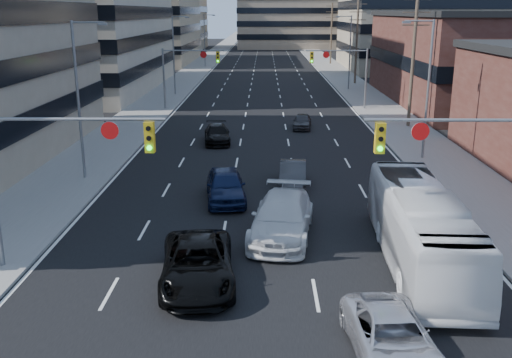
{
  "coord_description": "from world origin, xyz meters",
  "views": [
    {
      "loc": [
        -0.0,
        -11.85,
        9.46
      ],
      "look_at": [
        -0.37,
        12.8,
        2.2
      ],
      "focal_mm": 40.0,
      "sensor_mm": 36.0,
      "label": 1
    }
  ],
  "objects_px": {
    "white_van": "(282,217)",
    "silver_suv": "(392,339)",
    "transit_bus": "(420,227)",
    "sedan_blue": "(226,186)",
    "black_pickup": "(198,264)"
  },
  "relations": [
    {
      "from": "black_pickup",
      "to": "silver_suv",
      "type": "height_order",
      "value": "black_pickup"
    },
    {
      "from": "silver_suv",
      "to": "transit_bus",
      "type": "height_order",
      "value": "transit_bus"
    },
    {
      "from": "sedan_blue",
      "to": "silver_suv",
      "type": "bearing_deg",
      "value": -74.72
    },
    {
      "from": "transit_bus",
      "to": "silver_suv",
      "type": "bearing_deg",
      "value": -107.87
    },
    {
      "from": "white_van",
      "to": "silver_suv",
      "type": "xyz_separation_m",
      "value": [
        2.83,
        -9.15,
        -0.22
      ]
    },
    {
      "from": "black_pickup",
      "to": "silver_suv",
      "type": "relative_size",
      "value": 1.16
    },
    {
      "from": "white_van",
      "to": "transit_bus",
      "type": "height_order",
      "value": "transit_bus"
    },
    {
      "from": "white_van",
      "to": "black_pickup",
      "type": "bearing_deg",
      "value": -116.74
    },
    {
      "from": "transit_bus",
      "to": "sedan_blue",
      "type": "distance_m",
      "value": 11.02
    },
    {
      "from": "black_pickup",
      "to": "sedan_blue",
      "type": "distance_m",
      "value": 9.43
    },
    {
      "from": "transit_bus",
      "to": "sedan_blue",
      "type": "bearing_deg",
      "value": 139.12
    },
    {
      "from": "black_pickup",
      "to": "silver_suv",
      "type": "bearing_deg",
      "value": -43.45
    },
    {
      "from": "black_pickup",
      "to": "white_van",
      "type": "xyz_separation_m",
      "value": [
        3.16,
        4.56,
        0.12
      ]
    },
    {
      "from": "silver_suv",
      "to": "transit_bus",
      "type": "xyz_separation_m",
      "value": [
        2.4,
        6.46,
        0.83
      ]
    },
    {
      "from": "silver_suv",
      "to": "white_van",
      "type": "bearing_deg",
      "value": 103.28
    }
  ]
}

